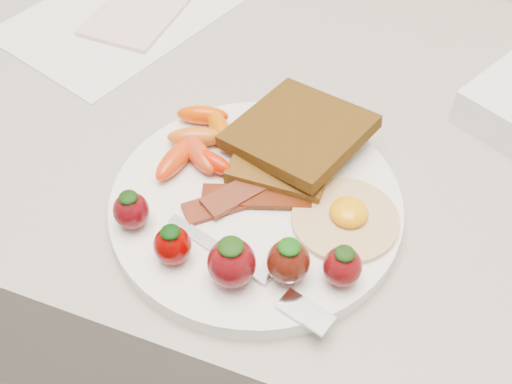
% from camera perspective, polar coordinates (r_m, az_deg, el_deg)
% --- Properties ---
extents(counter, '(2.00, 0.60, 0.90)m').
position_cam_1_polar(counter, '(1.06, 1.81, -11.29)').
color(counter, gray).
rests_on(counter, ground).
extents(plate, '(0.27, 0.27, 0.02)m').
position_cam_1_polar(plate, '(0.60, 0.00, -1.20)').
color(plate, white).
rests_on(plate, counter).
extents(toast_lower, '(0.09, 0.09, 0.01)m').
position_cam_1_polar(toast_lower, '(0.62, 2.67, 3.15)').
color(toast_lower, '#4F2C0A').
rests_on(toast_lower, plate).
extents(toast_upper, '(0.15, 0.15, 0.03)m').
position_cam_1_polar(toast_upper, '(0.62, 3.85, 5.38)').
color(toast_upper, black).
rests_on(toast_upper, toast_lower).
extents(fried_egg, '(0.10, 0.10, 0.02)m').
position_cam_1_polar(fried_egg, '(0.57, 8.02, -2.25)').
color(fried_egg, '#F5EDB0').
rests_on(fried_egg, plate).
extents(bacon_strips, '(0.11, 0.11, 0.01)m').
position_cam_1_polar(bacon_strips, '(0.59, -0.66, -0.16)').
color(bacon_strips, '#4D0C05').
rests_on(bacon_strips, plate).
extents(baby_carrots, '(0.09, 0.11, 0.02)m').
position_cam_1_polar(baby_carrots, '(0.63, -5.10, 4.41)').
color(baby_carrots, '#CD5E14').
rests_on(baby_carrots, plate).
extents(strawberries, '(0.22, 0.07, 0.05)m').
position_cam_1_polar(strawberries, '(0.53, -1.81, -5.30)').
color(strawberries, '#57070C').
rests_on(strawberries, plate).
extents(fork, '(0.17, 0.07, 0.00)m').
position_cam_1_polar(fork, '(0.53, 0.02, -7.48)').
color(fork, white).
rests_on(fork, plate).
extents(paper_sheet, '(0.28, 0.32, 0.00)m').
position_cam_1_polar(paper_sheet, '(0.86, -12.06, 15.06)').
color(paper_sheet, white).
rests_on(paper_sheet, counter).
extents(notepad, '(0.10, 0.14, 0.01)m').
position_cam_1_polar(notepad, '(0.85, -10.42, 15.41)').
color(notepad, silver).
rests_on(notepad, paper_sheet).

